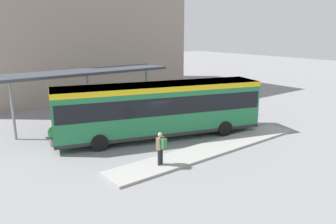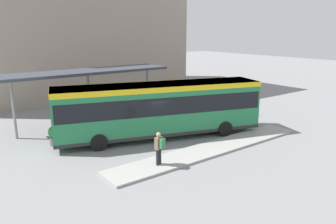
# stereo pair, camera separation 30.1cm
# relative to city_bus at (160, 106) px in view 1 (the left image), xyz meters

# --- Properties ---
(ground_plane) EXTENTS (120.00, 120.00, 0.00)m
(ground_plane) POSITION_rel_city_bus_xyz_m (-0.01, 0.00, -1.91)
(ground_plane) COLOR gray
(curb_island) EXTENTS (12.65, 1.80, 0.12)m
(curb_island) POSITION_rel_city_bus_xyz_m (0.92, -3.54, -1.85)
(curb_island) COLOR #9E9E99
(curb_island) RESTS_ON ground_plane
(city_bus) EXTENTS (12.49, 6.11, 3.27)m
(city_bus) POSITION_rel_city_bus_xyz_m (0.00, 0.00, 0.00)
(city_bus) COLOR #237A47
(city_bus) RESTS_ON ground_plane
(pedestrian_waiting) EXTENTS (0.45, 0.49, 1.60)m
(pedestrian_waiting) POSITION_rel_city_bus_xyz_m (-2.69, -3.68, -0.87)
(pedestrian_waiting) COLOR #232328
(pedestrian_waiting) RESTS_ON curb_island
(bicycle_black) EXTENTS (0.48, 1.53, 0.66)m
(bicycle_black) POSITION_rel_city_bus_xyz_m (8.83, 0.46, -1.57)
(bicycle_black) COLOR black
(bicycle_black) RESTS_ON ground_plane
(bicycle_yellow) EXTENTS (0.48, 1.77, 0.76)m
(bicycle_yellow) POSITION_rel_city_bus_xyz_m (8.64, 1.34, -1.52)
(bicycle_yellow) COLOR black
(bicycle_yellow) RESTS_ON ground_plane
(station_shelter) EXTENTS (11.16, 2.62, 3.77)m
(station_shelter) POSITION_rel_city_bus_xyz_m (-2.34, 4.94, 1.68)
(station_shelter) COLOR #383D47
(station_shelter) RESTS_ON ground_plane
(potted_planter_near_shelter) EXTENTS (0.75, 0.75, 1.14)m
(potted_planter_near_shelter) POSITION_rel_city_bus_xyz_m (-5.60, 2.39, -1.31)
(potted_planter_near_shelter) COLOR slate
(potted_planter_near_shelter) RESTS_ON ground_plane
(potted_planter_far_side) EXTENTS (0.91, 0.91, 1.29)m
(potted_planter_far_side) POSITION_rel_city_bus_xyz_m (-2.17, 2.68, -1.24)
(potted_planter_far_side) COLOR slate
(potted_planter_far_side) RESTS_ON ground_plane
(station_building) EXTENTS (21.27, 13.39, 15.84)m
(station_building) POSITION_rel_city_bus_xyz_m (1.75, 18.96, 6.01)
(station_building) COLOR gray
(station_building) RESTS_ON ground_plane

